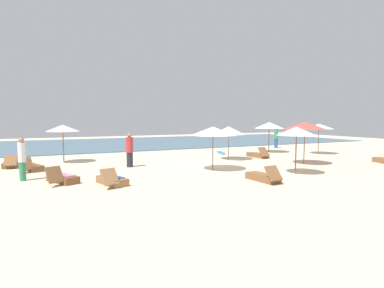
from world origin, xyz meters
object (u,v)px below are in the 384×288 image
Objects in this scene: umbrella_6 at (213,131)px; person_2 at (22,159)px; umbrella_2 at (63,128)px; person_1 at (276,137)px; lounger_4 at (264,177)px; surfboard at (221,152)px; umbrella_3 at (319,126)px; lounger_5 at (11,164)px; umbrella_4 at (269,125)px; lounger_3 at (62,178)px; umbrella_1 at (229,130)px; lounger_6 at (112,180)px; lounger_2 at (32,167)px; umbrella_5 at (296,131)px; person_0 at (130,150)px; lounger_0 at (258,155)px; umbrella_0 at (305,125)px.

umbrella_6 is 1.24× the size of person_2.
umbrella_2 is 16.97m from person_1.
person_2 reaches higher than lounger_4.
person_1 is at bearing 11.81° from surfboard.
umbrella_3 is 19.32m from lounger_5.
umbrella_4 is 0.96× the size of surfboard.
person_2 reaches higher than surfboard.
lounger_3 is 0.96× the size of person_1.
surfboard is (10.64, 0.47, -1.93)m from umbrella_2.
lounger_6 is at bearing -151.61° from umbrella_1.
person_2 is at bearing -95.22° from lounger_2.
umbrella_3 is 4.96m from person_1.
umbrella_5 is 12.59m from lounger_2.
lounger_2 is 1.01× the size of person_0.
umbrella_1 reaches higher than person_1.
person_1 is (7.68, 4.68, -0.86)m from umbrella_1.
person_2 is (-8.23, 1.01, -1.00)m from umbrella_6.
umbrella_5 is 12.64m from person_1.
lounger_6 is at bearing -165.49° from umbrella_6.
umbrella_3 is (16.51, -3.07, -0.01)m from umbrella_2.
umbrella_3 is at bearing -7.48° from lounger_5.
lounger_5 is (-19.08, 2.50, -1.78)m from umbrella_3.
person_2 is (-8.77, 4.25, 0.73)m from lounger_4.
umbrella_2 is at bearing 86.53° from lounger_3.
lounger_5 is (-2.56, -0.57, -1.79)m from umbrella_2.
lounger_6 is (1.69, -1.22, -0.00)m from lounger_3.
umbrella_1 reaches higher than lounger_5.
umbrella_4 reaches higher than umbrella_6.
person_1 is at bearing 40.58° from lounger_0.
umbrella_0 reaches higher than umbrella_1.
surfboard is at bearing 25.46° from person_0.
umbrella_5 is 3.02m from lounger_4.
lounger_0 is 13.02m from lounger_2.
umbrella_3 is at bearing -93.90° from person_1.
lounger_2 is 1.99m from lounger_5.
umbrella_0 reaches higher than person_1.
person_1 is at bearing 41.72° from umbrella_4.
umbrella_6 is 1.26× the size of lounger_5.
umbrella_6 reaches higher than person_1.
umbrella_4 is (2.10, 5.54, -0.13)m from umbrella_0.
umbrella_2 is 1.01× the size of umbrella_3.
umbrella_3 is at bearing -43.20° from umbrella_4.
person_1 is 19.75m from person_2.
lounger_3 is (-9.70, 2.43, -1.77)m from umbrella_5.
surfboard is at bearing 66.35° from umbrella_1.
umbrella_1 is 7.35m from umbrella_3.
umbrella_6 reaches higher than lounger_2.
lounger_3 reaches higher than lounger_6.
surfboard is at bearing 69.04° from lounger_4.
lounger_4 is 0.74× the size of surfboard.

